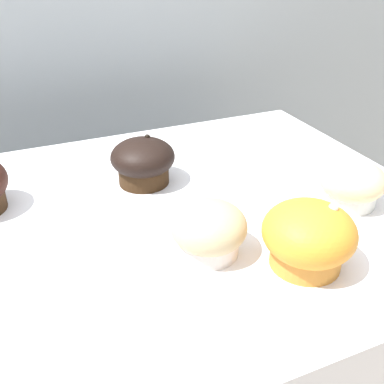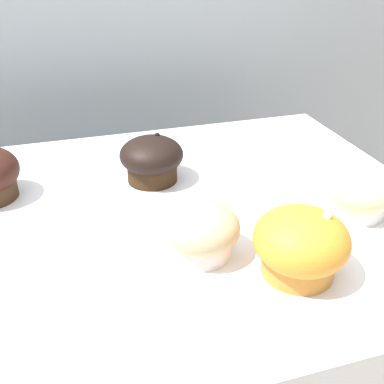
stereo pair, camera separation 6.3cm
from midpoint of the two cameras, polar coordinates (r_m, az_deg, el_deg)
The scene contains 5 objects.
wall_back at distance 1.20m, azimuth -19.43°, elevation 11.44°, with size 3.20×0.10×1.80m, color #A8B2B7.
muffin_front_center at distance 0.74m, azimuth -8.68°, elevation 3.84°, with size 0.10×0.10×0.08m.
muffin_back_left at distance 0.55m, azimuth 11.43°, elevation -5.71°, with size 0.11×0.11×0.09m.
muffin_front_left at distance 0.70m, azimuth 17.26°, elevation 0.97°, with size 0.10×0.10×0.07m.
muffin_front_right at distance 0.57m, azimuth -1.05°, elevation -4.97°, with size 0.10×0.10×0.07m.
Camera 1 is at (-0.10, -0.54, 1.24)m, focal length 42.00 mm.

